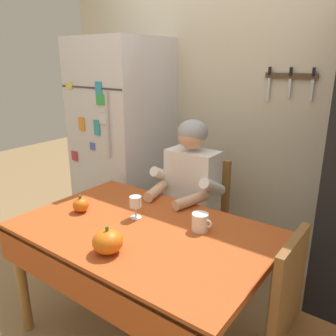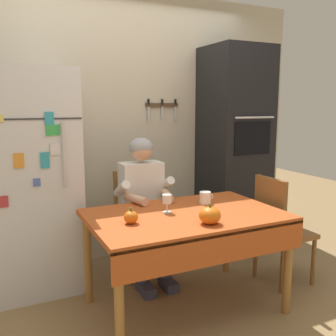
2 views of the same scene
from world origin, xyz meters
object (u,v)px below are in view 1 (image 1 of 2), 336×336
pumpkin_large (108,242)px  pumpkin_medium (81,205)px  chair_right_side (307,333)px  coffee_mug (200,222)px  seated_person (187,193)px  wine_glass (135,203)px  dining_table (141,243)px  refrigerator (124,145)px  chair_behind_person (200,213)px

pumpkin_large → pumpkin_medium: pumpkin_large is taller
chair_right_side → coffee_mug: chair_right_side is taller
seated_person → pumpkin_medium: size_ratio=11.47×
chair_right_side → wine_glass: 1.07m
dining_table → seated_person: 0.62m
seated_person → pumpkin_large: bearing=-82.2°
wine_glass → pumpkin_medium: 0.36m
refrigerator → coffee_mug: (1.22, -0.69, -0.11)m
chair_behind_person → seated_person: seated_person is taller
coffee_mug → pumpkin_medium: bearing=-162.2°
pumpkin_large → pumpkin_medium: (-0.47, 0.23, -0.01)m
wine_glass → pumpkin_large: pumpkin_large is taller
dining_table → chair_right_side: bearing=2.6°
chair_right_side → coffee_mug: 0.71m
chair_right_side → refrigerator: bearing=155.5°
chair_right_side → pumpkin_large: bearing=-160.5°
chair_behind_person → coffee_mug: size_ratio=7.88×
chair_behind_person → pumpkin_large: chair_behind_person is taller
refrigerator → seated_person: 0.92m
coffee_mug → pumpkin_medium: 0.74m
wine_glass → refrigerator: bearing=136.6°
pumpkin_medium → wine_glass: bearing=22.2°
refrigerator → pumpkin_medium: refrigerator is taller
dining_table → coffee_mug: bearing=35.2°
dining_table → coffee_mug: 0.35m
chair_behind_person → wine_glass: bearing=-91.9°
refrigerator → seated_person: size_ratio=1.45×
pumpkin_medium → chair_right_side: bearing=3.4°
refrigerator → pumpkin_large: refrigerator is taller
refrigerator → pumpkin_large: bearing=-49.7°
pumpkin_medium → chair_behind_person: bearing=67.2°
refrigerator → dining_table: bearing=-42.9°
dining_table → refrigerator: bearing=137.1°
dining_table → pumpkin_large: (0.03, -0.27, 0.14)m
chair_behind_person → coffee_mug: chair_behind_person is taller
seated_person → dining_table: bearing=-81.3°
chair_behind_person → pumpkin_medium: (-0.35, -0.83, 0.27)m
seated_person → pumpkin_large: seated_person is taller
refrigerator → wine_glass: refrigerator is taller
chair_right_side → pumpkin_medium: 1.37m
dining_table → chair_right_side: size_ratio=1.51×
dining_table → pumpkin_large: size_ratio=9.48×
chair_behind_person → pumpkin_medium: size_ratio=8.57×
chair_right_side → wine_glass: (-1.02, 0.05, 0.32)m
coffee_mug → pumpkin_large: pumpkin_large is taller
pumpkin_medium → refrigerator: bearing=118.8°
wine_glass → pumpkin_large: bearing=-68.5°
chair_behind_person → chair_right_side: 1.25m
coffee_mug → pumpkin_large: bearing=-117.7°
seated_person → chair_right_side: bearing=-29.6°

